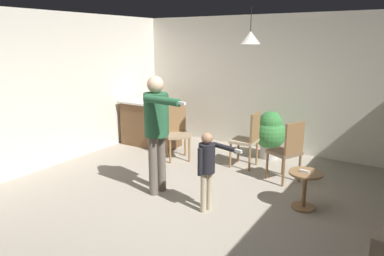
{
  "coord_description": "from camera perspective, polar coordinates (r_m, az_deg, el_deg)",
  "views": [
    {
      "loc": [
        2.19,
        -3.64,
        2.22
      ],
      "look_at": [
        -0.39,
        0.46,
        1.0
      ],
      "focal_mm": 32.96,
      "sensor_mm": 36.0,
      "label": 1
    }
  ],
  "objects": [
    {
      "name": "wall_left",
      "position": [
        6.56,
        -23.73,
        5.32
      ],
      "size": [
        0.1,
        6.4,
        2.7
      ],
      "primitive_type": "cube",
      "color": "silver",
      "rests_on": "ground"
    },
    {
      "name": "dining_chair_by_counter",
      "position": [
        6.27,
        9.1,
        -1.55
      ],
      "size": [
        0.44,
        0.44,
        1.0
      ],
      "rotation": [
        0.0,
        0.0,
        1.61
      ],
      "color": "olive",
      "rests_on": "ground"
    },
    {
      "name": "wall_back",
      "position": [
        7.24,
        14.36,
        6.79
      ],
      "size": [
        6.4,
        0.1,
        2.7
      ],
      "primitive_type": "cube",
      "color": "silver",
      "rests_on": "ground"
    },
    {
      "name": "ground",
      "position": [
        4.79,
        1.0,
        -13.46
      ],
      "size": [
        7.68,
        7.68,
        0.0
      ],
      "primitive_type": "plane",
      "color": "#9E9384"
    },
    {
      "name": "side_table_by_couch",
      "position": [
        4.99,
        17.76,
        -8.87
      ],
      "size": [
        0.44,
        0.44,
        0.52
      ],
      "color": "olive",
      "rests_on": "ground"
    },
    {
      "name": "dining_chair_near_wall",
      "position": [
        5.74,
        15.26,
        -3.33
      ],
      "size": [
        0.56,
        0.56,
        1.0
      ],
      "rotation": [
        0.0,
        0.0,
        1.11
      ],
      "color": "olive",
      "rests_on": "ground"
    },
    {
      "name": "potted_plant_corner",
      "position": [
        6.86,
        12.52,
        -0.71
      ],
      "size": [
        0.6,
        0.6,
        0.91
      ],
      "color": "#B7B2AD",
      "rests_on": "ground"
    },
    {
      "name": "kitchen_counter",
      "position": [
        7.58,
        -6.68,
        0.75
      ],
      "size": [
        1.26,
        0.66,
        0.95
      ],
      "color": "brown",
      "rests_on": "ground"
    },
    {
      "name": "spare_remote_on_table",
      "position": [
        4.89,
        17.71,
        -6.7
      ],
      "size": [
        0.13,
        0.05,
        0.04
      ],
      "primitive_type": "cube",
      "rotation": [
        0.0,
        0.0,
        1.45
      ],
      "color": "white",
      "rests_on": "side_table_by_couch"
    },
    {
      "name": "person_adult",
      "position": [
        5.03,
        -5.68,
        0.91
      ],
      "size": [
        0.83,
        0.55,
        1.73
      ],
      "rotation": [
        0.0,
        0.0,
        -1.66
      ],
      "color": "#60564C",
      "rests_on": "ground"
    },
    {
      "name": "person_child",
      "position": [
        4.57,
        2.51,
        -5.73
      ],
      "size": [
        0.59,
        0.3,
        1.08
      ],
      "rotation": [
        0.0,
        0.0,
        -1.81
      ],
      "color": "tan",
      "rests_on": "ground"
    },
    {
      "name": "dining_chair_centre_back",
      "position": [
        6.66,
        -2.44,
        -0.43
      ],
      "size": [
        0.59,
        0.59,
        1.0
      ],
      "rotation": [
        0.0,
        0.0,
        3.93
      ],
      "color": "olive",
      "rests_on": "ground"
    },
    {
      "name": "ceiling_light_pendant",
      "position": [
        5.71,
        9.42,
        14.25
      ],
      "size": [
        0.32,
        0.32,
        0.55
      ],
      "color": "silver"
    }
  ]
}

